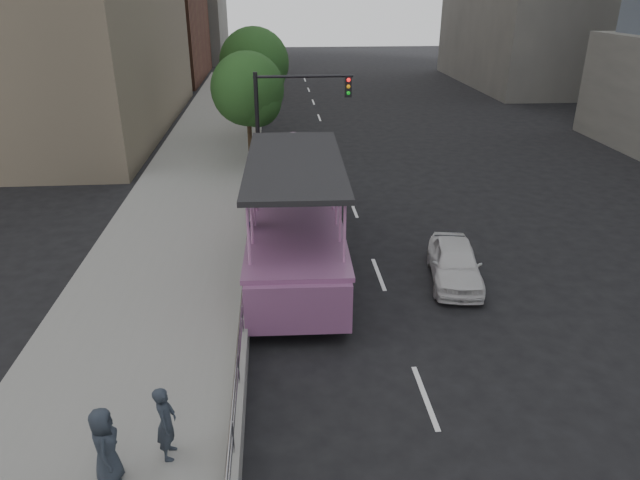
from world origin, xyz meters
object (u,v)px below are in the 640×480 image
at_px(car, 455,263).
at_px(traffic_signal, 285,113).
at_px(pedestrian_far, 105,446).
at_px(duck_boat, 295,215).
at_px(parking_sign, 250,230).
at_px(street_tree_near, 250,92).
at_px(street_tree_far, 256,66).
at_px(pedestrian_near, 166,423).

xyz_separation_m(car, traffic_signal, (-4.96, 9.10, 2.88)).
bearing_deg(pedestrian_far, car, -57.13).
bearing_deg(traffic_signal, car, -61.40).
xyz_separation_m(duck_boat, parking_sign, (-1.43, -2.18, 0.42)).
bearing_deg(street_tree_near, car, -62.37).
xyz_separation_m(car, street_tree_near, (-6.56, 12.53, 3.20)).
height_order(pedestrian_far, parking_sign, parking_sign).
height_order(parking_sign, traffic_signal, traffic_signal).
distance_m(car, pedestrian_far, 11.40).
bearing_deg(street_tree_near, parking_sign, -88.57).
bearing_deg(car, street_tree_near, 127.40).
bearing_deg(street_tree_far, car, -71.06).
bearing_deg(parking_sign, duck_boat, 56.73).
relative_size(pedestrian_far, traffic_signal, 0.30).
distance_m(duck_boat, pedestrian_near, 9.88).
height_order(duck_boat, street_tree_near, street_tree_near).
xyz_separation_m(duck_boat, street_tree_near, (-1.73, 10.04, 2.44)).
bearing_deg(street_tree_far, pedestrian_near, -92.79).
bearing_deg(pedestrian_far, traffic_signal, -20.58).
bearing_deg(car, pedestrian_far, -129.05).
xyz_separation_m(parking_sign, street_tree_near, (-0.30, 12.22, 2.02)).
relative_size(duck_boat, pedestrian_near, 7.33).
height_order(traffic_signal, street_tree_near, street_tree_near).
height_order(duck_boat, car, duck_boat).
xyz_separation_m(traffic_signal, street_tree_far, (-1.40, 9.43, 0.81)).
height_order(car, street_tree_near, street_tree_near).
distance_m(pedestrian_far, parking_sign, 8.18).
relative_size(duck_boat, pedestrian_far, 7.33).
bearing_deg(street_tree_far, traffic_signal, -81.57).
relative_size(car, traffic_signal, 0.70).
xyz_separation_m(car, street_tree_far, (-6.36, 18.53, 3.68)).
xyz_separation_m(duck_boat, car, (4.83, -2.49, -0.76)).
bearing_deg(parking_sign, traffic_signal, 81.63).
xyz_separation_m(street_tree_near, street_tree_far, (0.20, 6.00, 0.49)).
height_order(car, street_tree_far, street_tree_far).
relative_size(duck_boat, street_tree_near, 1.97).
relative_size(car, pedestrian_near, 2.38).
relative_size(traffic_signal, street_tree_near, 0.91).
distance_m(parking_sign, traffic_signal, 9.05).
xyz_separation_m(pedestrian_far, traffic_signal, (3.61, 16.60, 2.43)).
xyz_separation_m(duck_boat, pedestrian_far, (-3.74, -9.99, -0.31)).
xyz_separation_m(pedestrian_near, street_tree_near, (1.05, 19.52, 2.75)).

